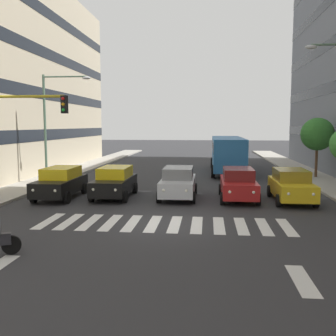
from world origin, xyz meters
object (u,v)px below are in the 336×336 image
at_px(street_tree_2, 317,134).
at_px(car_0, 291,185).
at_px(car_2, 178,182).
at_px(car_3, 115,182).
at_px(bus_behind_traffic, 227,151).
at_px(traffic_light_gantry, 7,134).
at_px(car_1, 238,184).
at_px(car_4, 61,182).
at_px(street_lamp_right, 53,117).

bearing_deg(street_tree_2, car_0, 68.11).
bearing_deg(car_2, car_3, 2.34).
distance_m(bus_behind_traffic, street_tree_2, 7.47).
bearing_deg(bus_behind_traffic, traffic_light_gantry, 58.93).
bearing_deg(street_tree_2, car_2, 42.31).
xyz_separation_m(traffic_light_gantry, street_tree_2, (-17.01, -14.08, -0.30)).
height_order(car_1, street_tree_2, street_tree_2).
height_order(car_2, car_4, same).
distance_m(car_3, car_4, 3.00).
height_order(car_0, car_1, same).
distance_m(car_3, street_lamp_right, 7.54).
xyz_separation_m(car_2, car_3, (3.59, 0.15, 0.00)).
bearing_deg(car_2, car_4, 5.89).
distance_m(car_3, traffic_light_gantry, 6.75).
relative_size(car_4, street_tree_2, 0.99).
height_order(car_0, bus_behind_traffic, bus_behind_traffic).
height_order(car_2, street_tree_2, street_tree_2).
height_order(car_3, street_lamp_right, street_lamp_right).
height_order(car_0, traffic_light_gantry, traffic_light_gantry).
distance_m(car_4, bus_behind_traffic, 16.28).
bearing_deg(car_0, street_lamp_right, -16.21).
relative_size(car_0, car_4, 1.00).
distance_m(car_1, car_3, 6.89).
height_order(bus_behind_traffic, street_lamp_right, street_lamp_right).
xyz_separation_m(car_1, bus_behind_traffic, (0.00, -12.41, 0.97)).
xyz_separation_m(car_0, car_1, (2.77, -0.25, 0.00)).
xyz_separation_m(car_4, street_lamp_right, (2.20, -4.57, 3.73)).
bearing_deg(street_lamp_right, bus_behind_traffic, -145.25).
bearing_deg(car_3, street_lamp_right, -38.08).
distance_m(car_0, car_3, 9.66).
height_order(traffic_light_gantry, street_lamp_right, street_lamp_right).
relative_size(car_1, car_4, 1.00).
bearing_deg(car_0, traffic_light_gantry, 19.63).
relative_size(car_3, bus_behind_traffic, 0.42).
xyz_separation_m(car_0, car_4, (12.61, 0.26, 0.00)).
bearing_deg(street_lamp_right, car_4, 115.74).
distance_m(car_2, street_tree_2, 13.52).
xyz_separation_m(car_2, car_4, (6.55, 0.68, 0.00)).
xyz_separation_m(car_4, bus_behind_traffic, (-9.84, -12.93, 0.97)).
distance_m(car_2, bus_behind_traffic, 12.73).
height_order(street_lamp_right, street_tree_2, street_lamp_right).
bearing_deg(car_1, car_0, 174.80).
height_order(car_1, car_3, same).
height_order(traffic_light_gantry, street_tree_2, traffic_light_gantry).
relative_size(car_0, traffic_light_gantry, 0.81).
bearing_deg(traffic_light_gantry, car_0, -160.37).
xyz_separation_m(car_3, bus_behind_traffic, (-6.89, -12.40, 0.97)).
distance_m(car_0, traffic_light_gantry, 14.34).
bearing_deg(car_0, car_1, -5.20).
distance_m(car_1, car_4, 9.86).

